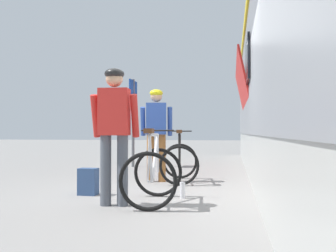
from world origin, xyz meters
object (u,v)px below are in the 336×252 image
at_px(cyclist_near_in_red, 114,123).
at_px(bicycle_far_black, 180,161).
at_px(water_bottle_near_the_bikes, 182,190).
at_px(cyclist_far_in_blue, 156,126).
at_px(backpack_on_platform, 88,182).
at_px(bicycle_near_silver, 153,173).
at_px(platform_sign_post, 133,108).

xyz_separation_m(cyclist_near_in_red, bicycle_far_black, (0.50, 2.38, -0.65)).
bearing_deg(water_bottle_near_the_bikes, cyclist_far_in_blue, 113.64).
xyz_separation_m(cyclist_near_in_red, backpack_on_platform, (-0.64, 0.70, -0.85)).
bearing_deg(cyclist_far_in_blue, bicycle_far_black, 3.99).
relative_size(cyclist_near_in_red, bicycle_near_silver, 1.56).
height_order(cyclist_near_in_red, bicycle_far_black, cyclist_near_in_red).
bearing_deg(cyclist_far_in_blue, cyclist_near_in_red, -91.43).
height_order(bicycle_far_black, water_bottle_near_the_bikes, bicycle_far_black).
bearing_deg(water_bottle_near_the_bikes, bicycle_near_silver, -127.12).
bearing_deg(cyclist_near_in_red, bicycle_far_black, 78.04).
xyz_separation_m(bicycle_near_silver, bicycle_far_black, (0.04, 2.14, 0.00)).
relative_size(backpack_on_platform, water_bottle_near_the_bikes, 1.76).
bearing_deg(cyclist_far_in_blue, platform_sign_post, 113.53).
xyz_separation_m(bicycle_near_silver, platform_sign_post, (-1.66, 5.00, 1.22)).
xyz_separation_m(bicycle_near_silver, water_bottle_near_the_bikes, (0.33, 0.44, -0.29)).
bearing_deg(platform_sign_post, bicycle_far_black, -59.20).
distance_m(bicycle_near_silver, platform_sign_post, 5.40).
relative_size(cyclist_far_in_blue, backpack_on_platform, 4.40).
bearing_deg(bicycle_far_black, cyclist_far_in_blue, -176.01).
height_order(cyclist_far_in_blue, platform_sign_post, platform_sign_post).
height_order(bicycle_near_silver, water_bottle_near_the_bikes, bicycle_near_silver).
height_order(cyclist_near_in_red, backpack_on_platform, cyclist_near_in_red).
relative_size(bicycle_far_black, platform_sign_post, 0.48).
height_order(bicycle_near_silver, platform_sign_post, platform_sign_post).
bearing_deg(cyclist_far_in_blue, water_bottle_near_the_bikes, -66.36).
distance_m(cyclist_far_in_blue, backpack_on_platform, 1.98).
relative_size(bicycle_far_black, backpack_on_platform, 2.88).
xyz_separation_m(cyclist_near_in_red, water_bottle_near_the_bikes, (0.79, 0.67, -0.94)).
bearing_deg(bicycle_far_black, bicycle_near_silver, -91.12).
distance_m(cyclist_near_in_red, backpack_on_platform, 1.28).
bearing_deg(water_bottle_near_the_bikes, bicycle_far_black, 99.58).
xyz_separation_m(backpack_on_platform, platform_sign_post, (-0.56, 4.53, 1.42)).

